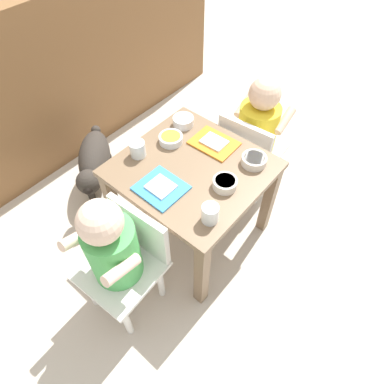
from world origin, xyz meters
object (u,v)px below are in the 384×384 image
object	(u,v)px
food_tray_right	(214,143)
water_cup_left	(210,214)
cereal_bowl_right_side	(171,139)
veggie_bowl_near	(225,183)
seated_child_left	(115,248)
cereal_bowl_left_side	(183,121)
food_tray_left	(161,188)
veggie_bowl_far	(254,160)
seated_child_right	(257,127)
dog	(94,162)
dining_table	(192,180)
water_cup_right	(138,150)

from	to	relation	value
food_tray_right	water_cup_left	world-z (taller)	water_cup_left
cereal_bowl_right_side	veggie_bowl_near	size ratio (longest dim) A/B	1.09
seated_child_left	cereal_bowl_left_side	bearing A→B (deg)	19.61
food_tray_left	veggie_bowl_far	distance (m)	0.39
seated_child_right	cereal_bowl_left_side	xyz separation A→B (m)	(-0.26, 0.23, 0.08)
seated_child_left	cereal_bowl_left_side	size ratio (longest dim) A/B	7.19
food_tray_left	food_tray_right	world-z (taller)	same
food_tray_right	water_cup_left	size ratio (longest dim) A/B	2.68
food_tray_left	cereal_bowl_left_side	world-z (taller)	cereal_bowl_left_side
seated_child_left	dog	xyz separation A→B (m)	(0.33, 0.58, -0.21)
veggie_bowl_near	seated_child_left	bearing A→B (deg)	162.08
food_tray_right	food_tray_left	bearing A→B (deg)	180.00
seated_child_left	seated_child_right	world-z (taller)	seated_child_left
dining_table	seated_child_right	distance (m)	0.44
food_tray_right	veggie_bowl_near	xyz separation A→B (m)	(-0.16, -0.18, 0.01)
food_tray_right	veggie_bowl_far	xyz separation A→B (m)	(0.01, -0.19, 0.01)
cereal_bowl_right_side	food_tray_right	bearing A→B (deg)	-53.84
dining_table	veggie_bowl_near	bearing A→B (deg)	-89.06
food_tray_left	veggie_bowl_far	world-z (taller)	veggie_bowl_far
food_tray_left	water_cup_right	size ratio (longest dim) A/B	2.65
food_tray_left	cereal_bowl_right_side	world-z (taller)	cereal_bowl_right_side
dog	seated_child_right	bearing A→B (deg)	-47.46
seated_child_right	cereal_bowl_right_side	world-z (taller)	seated_child_right
water_cup_right	cereal_bowl_left_side	distance (m)	0.26
food_tray_left	water_cup_left	distance (m)	0.23
cereal_bowl_right_side	seated_child_right	bearing A→B (deg)	-27.12
water_cup_left	water_cup_right	size ratio (longest dim) A/B	1.08
food_tray_right	cereal_bowl_left_side	size ratio (longest dim) A/B	2.09
dog	water_cup_right	distance (m)	0.45
seated_child_right	veggie_bowl_far	bearing A→B (deg)	-151.07
food_tray_right	water_cup_left	bearing A→B (deg)	-144.38
seated_child_left	dog	bearing A→B (deg)	60.54
seated_child_left	food_tray_left	distance (m)	0.28
cereal_bowl_left_side	water_cup_left	bearing A→B (deg)	-128.76
seated_child_right	cereal_bowl_right_side	size ratio (longest dim) A/B	6.33
dining_table	water_cup_right	world-z (taller)	water_cup_right
food_tray_left	water_cup_left	size ratio (longest dim) A/B	2.44
water_cup_right	cereal_bowl_left_side	size ratio (longest dim) A/B	0.72
cereal_bowl_right_side	veggie_bowl_far	bearing A→B (deg)	-70.78
water_cup_left	water_cup_right	bearing A→B (deg)	81.27
seated_child_right	food_tray_right	bearing A→B (deg)	170.19
dog	cereal_bowl_right_side	bearing A→B (deg)	-67.72
seated_child_left	seated_child_right	distance (m)	0.87
water_cup_left	cereal_bowl_left_side	bearing A→B (deg)	51.24
seated_child_left	cereal_bowl_right_side	size ratio (longest dim) A/B	6.54
water_cup_right	seated_child_left	bearing A→B (deg)	-146.15
dining_table	food_tray_left	bearing A→B (deg)	174.67
seated_child_right	food_tray_right	xyz separation A→B (m)	(-0.27, 0.05, 0.06)
veggie_bowl_near	cereal_bowl_left_side	xyz separation A→B (m)	(0.17, 0.36, 0.00)
water_cup_right	cereal_bowl_right_side	distance (m)	0.15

